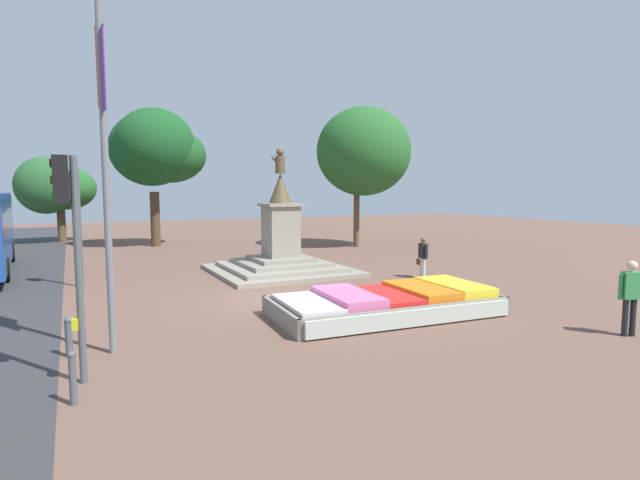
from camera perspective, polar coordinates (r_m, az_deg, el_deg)
name	(u,v)px	position (r m, az deg, el deg)	size (l,w,h in m)	color
ground_plane	(284,299)	(15.37, -4.18, -6.73)	(82.20, 82.20, 0.00)	brown
flower_planter	(389,303)	(13.52, 7.89, -7.18)	(6.18, 3.23, 0.71)	#38281C
statue_monument	(281,252)	(20.11, -4.49, -1.35)	(5.26, 5.26, 4.94)	gray
traffic_light_near_crossing	(70,229)	(9.31, -26.68, 1.09)	(0.41, 0.28, 3.89)	#4C5156
traffic_light_mid_block	(75,207)	(18.74, -26.17, 3.42)	(0.41, 0.29, 3.94)	#4C5156
banner_pole	(105,162)	(10.82, -23.36, 8.21)	(0.14, 1.20, 6.93)	slate
pedestrian_with_handbag	(423,255)	(19.11, 11.66, -1.74)	(0.30, 0.72, 1.55)	beige
pedestrian_near_planter	(631,293)	(13.35, 31.96, -5.12)	(0.53, 0.36, 1.73)	black
kerb_bollard_south	(73,377)	(8.85, -26.43, -13.83)	(0.12, 0.12, 0.86)	#4C5156
kerb_bollard_mid_a	(69,336)	(11.29, -26.79, -9.73)	(0.15, 0.15, 0.81)	#4C5156
park_tree_far_left	(53,185)	(35.25, -28.23, 5.54)	(4.66, 3.87, 5.32)	brown
park_tree_behind_statue	(364,152)	(29.08, 5.08, 10.00)	(5.45, 5.23, 8.01)	brown
park_tree_far_right	(157,149)	(30.57, -18.08, 9.81)	(5.46, 4.80, 7.89)	#4C3823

